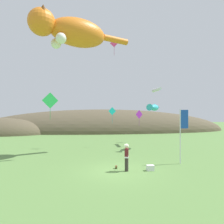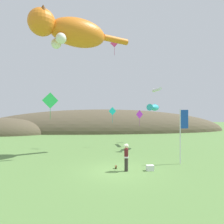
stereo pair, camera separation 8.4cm
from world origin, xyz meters
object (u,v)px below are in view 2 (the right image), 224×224
(kite_fish_windsock, at_px, (154,107))
(kite_diamond_pink, at_px, (114,43))
(kite_tube_streamer, at_px, (157,90))
(kite_diamond_violet, at_px, (139,115))
(picnic_cooler, at_px, (150,168))
(kite_spool, at_px, (116,167))
(festival_banner_pole, at_px, (182,128))
(kite_giant_cat, at_px, (71,32))
(kite_diamond_teal, at_px, (112,111))
(festival_attendant, at_px, (126,157))
(kite_diamond_green, at_px, (50,101))

(kite_fish_windsock, height_order, kite_diamond_pink, kite_diamond_pink)
(kite_tube_streamer, distance_m, kite_diamond_violet, 3.95)
(picnic_cooler, height_order, kite_diamond_violet, kite_diamond_violet)
(kite_spool, distance_m, festival_banner_pole, 5.76)
(picnic_cooler, distance_m, kite_diamond_violet, 12.95)
(kite_giant_cat, distance_m, kite_diamond_pink, 6.29)
(picnic_cooler, relative_size, kite_fish_windsock, 0.20)
(festival_banner_pole, distance_m, kite_diamond_violet, 10.91)
(kite_diamond_teal, bearing_deg, kite_spool, -93.24)
(picnic_cooler, relative_size, kite_diamond_teal, 0.28)
(festival_banner_pole, distance_m, kite_fish_windsock, 6.37)
(festival_attendant, xyz_separation_m, picnic_cooler, (1.59, -0.00, -0.77))
(festival_attendant, bearing_deg, kite_tube_streamer, 62.97)
(kite_spool, relative_size, kite_fish_windsock, 0.10)
(kite_tube_streamer, bearing_deg, kite_spool, -121.27)
(festival_banner_pole, height_order, kite_tube_streamer, kite_tube_streamer)
(kite_spool, distance_m, kite_diamond_pink, 14.53)
(kite_fish_windsock, bearing_deg, kite_spool, -124.16)
(kite_spool, distance_m, kite_diamond_violet, 12.90)
(festival_banner_pole, distance_m, kite_diamond_green, 10.72)
(festival_attendant, xyz_separation_m, kite_fish_windsock, (4.12, 7.63, 3.41))
(kite_tube_streamer, bearing_deg, kite_diamond_green, -149.58)
(festival_banner_pole, height_order, kite_fish_windsock, kite_fish_windsock)
(kite_spool, xyz_separation_m, kite_diamond_violet, (4.25, 11.69, 3.43))
(festival_attendant, relative_size, kite_diamond_violet, 0.87)
(kite_fish_windsock, relative_size, kite_diamond_violet, 1.22)
(picnic_cooler, xyz_separation_m, kite_diamond_violet, (2.04, 12.34, 3.37))
(picnic_cooler, height_order, festival_banner_pole, festival_banner_pole)
(festival_attendant, xyz_separation_m, kite_giant_cat, (-4.16, 4.88, 10.03))
(kite_giant_cat, xyz_separation_m, kite_diamond_green, (-1.59, -0.97, -6.16))
(festival_attendant, distance_m, kite_spool, 1.22)
(kite_spool, xyz_separation_m, kite_fish_windsock, (4.73, 6.98, 4.24))
(kite_diamond_pink, bearing_deg, kite_diamond_violet, 39.40)
(festival_attendant, relative_size, kite_tube_streamer, 0.82)
(kite_giant_cat, relative_size, kite_fish_windsock, 3.54)
(festival_banner_pole, bearing_deg, picnic_cooler, -152.48)
(festival_attendant, bearing_deg, kite_diamond_violet, 73.59)
(festival_banner_pole, relative_size, kite_giant_cat, 0.46)
(kite_diamond_teal, relative_size, kite_diamond_violet, 0.89)
(kite_giant_cat, relative_size, kite_diamond_violet, 4.33)
(festival_attendant, xyz_separation_m, kite_tube_streamer, (5.31, 10.41, 5.61))
(festival_banner_pole, bearing_deg, kite_fish_windsock, 93.28)
(kite_spool, xyz_separation_m, picnic_cooler, (2.21, -0.65, 0.06))
(picnic_cooler, bearing_deg, kite_spool, 163.53)
(picnic_cooler, xyz_separation_m, kite_tube_streamer, (3.72, 10.41, 6.38))
(picnic_cooler, bearing_deg, kite_diamond_teal, 100.41)
(kite_tube_streamer, relative_size, kite_diamond_violet, 1.06)
(kite_diamond_teal, bearing_deg, picnic_cooler, -79.59)
(festival_attendant, xyz_separation_m, kite_diamond_pink, (0.11, 9.44, 10.71))
(kite_diamond_pink, distance_m, kite_diamond_violet, 9.31)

